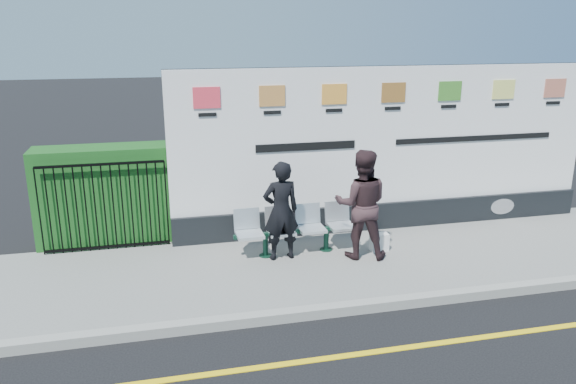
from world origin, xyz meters
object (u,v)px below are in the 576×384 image
Objects in this scene: billboard at (388,160)px; woman_right at (361,204)px; bench at (296,241)px; woman_left at (281,211)px.

billboard is 4.42× the size of woman_right.
woman_right is at bearing -21.43° from bench.
bench is at bearing -158.17° from woman_left.
billboard reaches higher than woman_right.
bench is (-1.97, -0.89, -1.08)m from billboard.
woman_right is at bearing -127.84° from billboard.
bench is at bearing -2.82° from woman_right.
woman_right is (1.29, -0.21, 0.08)m from woman_left.
woman_left is at bearing -154.23° from bench.
woman_left is 1.31m from woman_right.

